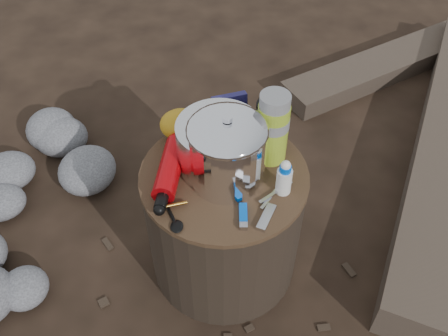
{
  "coord_description": "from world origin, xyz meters",
  "views": [
    {
      "loc": [
        0.0,
        -0.98,
        1.53
      ],
      "look_at": [
        0.0,
        0.0,
        0.48
      ],
      "focal_mm": 40.36,
      "sensor_mm": 36.0,
      "label": 1
    }
  ],
  "objects_px": {
    "stump": "(224,222)",
    "travel_mug": "(271,122)",
    "thermos": "(273,128)",
    "camping_pot": "(227,150)",
    "fuel_bottle": "(170,169)"
  },
  "relations": [
    {
      "from": "camping_pot",
      "to": "thermos",
      "type": "distance_m",
      "value": 0.15
    },
    {
      "from": "fuel_bottle",
      "to": "travel_mug",
      "type": "xyz_separation_m",
      "value": [
        0.29,
        0.16,
        0.03
      ]
    },
    {
      "from": "fuel_bottle",
      "to": "travel_mug",
      "type": "relative_size",
      "value": 2.05
    },
    {
      "from": "thermos",
      "to": "travel_mug",
      "type": "xyz_separation_m",
      "value": [
        0.0,
        0.08,
        -0.05
      ]
    },
    {
      "from": "stump",
      "to": "travel_mug",
      "type": "relative_size",
      "value": 3.7
    },
    {
      "from": "stump",
      "to": "camping_pot",
      "type": "distance_m",
      "value": 0.33
    },
    {
      "from": "fuel_bottle",
      "to": "camping_pot",
      "type": "bearing_deg",
      "value": 6.9
    },
    {
      "from": "fuel_bottle",
      "to": "thermos",
      "type": "distance_m",
      "value": 0.31
    },
    {
      "from": "stump",
      "to": "camping_pot",
      "type": "relative_size",
      "value": 2.28
    },
    {
      "from": "stump",
      "to": "camping_pot",
      "type": "bearing_deg",
      "value": -42.3
    },
    {
      "from": "stump",
      "to": "travel_mug",
      "type": "distance_m",
      "value": 0.36
    },
    {
      "from": "stump",
      "to": "thermos",
      "type": "bearing_deg",
      "value": 28.59
    },
    {
      "from": "travel_mug",
      "to": "thermos",
      "type": "bearing_deg",
      "value": -91.59
    },
    {
      "from": "stump",
      "to": "travel_mug",
      "type": "bearing_deg",
      "value": 47.92
    },
    {
      "from": "thermos",
      "to": "travel_mug",
      "type": "distance_m",
      "value": 0.09
    }
  ]
}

